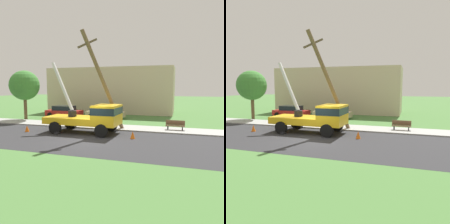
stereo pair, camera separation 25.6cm
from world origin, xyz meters
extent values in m
plane|color=#477538|center=(0.00, 12.00, 0.00)|extent=(120.00, 120.00, 0.00)
cube|color=#2B2B2D|center=(0.00, 0.00, 0.00)|extent=(80.00, 7.59, 0.01)
cube|color=#9E9E99|center=(0.00, 5.09, 0.05)|extent=(80.00, 2.59, 0.10)
cube|color=gold|center=(-2.19, 2.21, 1.02)|extent=(4.35, 2.49, 0.55)
cube|color=gold|center=(0.91, 2.15, 1.55)|extent=(1.95, 2.44, 1.60)
cube|color=#19232D|center=(0.91, 2.15, 1.90)|extent=(1.97, 2.46, 0.56)
cylinder|color=black|center=(-2.17, 2.21, 1.55)|extent=(0.70, 0.70, 0.50)
cylinder|color=silver|center=(-3.43, 2.89, 3.85)|extent=(2.86, 1.71, 4.26)
cube|color=black|center=(-2.82, 0.78, 0.10)|extent=(0.31, 0.31, 0.20)
cube|color=black|center=(-2.76, 3.68, 0.10)|extent=(0.31, 0.31, 0.20)
cylinder|color=black|center=(0.85, 0.95, 0.50)|extent=(1.00, 0.30, 1.00)
cylinder|color=black|center=(0.90, 3.35, 0.50)|extent=(1.00, 0.30, 1.00)
cylinder|color=black|center=(-3.12, 1.03, 0.50)|extent=(1.00, 0.30, 1.00)
cylinder|color=black|center=(-3.07, 3.43, 0.50)|extent=(1.00, 0.30, 1.00)
cylinder|color=brown|center=(0.37, 3.01, 4.04)|extent=(2.83, 3.55, 8.23)
cube|color=brown|center=(-0.55, 1.83, 7.12)|extent=(1.16, 1.44, 0.93)
cone|color=orange|center=(3.19, 1.27, 0.28)|extent=(0.36, 0.36, 0.56)
cone|color=orange|center=(-5.87, 1.11, 0.28)|extent=(0.36, 0.36, 0.56)
cube|color=#B21E1E|center=(-7.24, 9.89, 0.55)|extent=(4.45, 1.94, 0.65)
cube|color=black|center=(-7.24, 9.89, 1.15)|extent=(2.51, 1.73, 0.55)
cylinder|color=black|center=(-5.81, 8.95, 0.32)|extent=(0.64, 0.22, 0.64)
cylinder|color=black|center=(-5.76, 10.75, 0.32)|extent=(0.64, 0.22, 0.64)
cylinder|color=black|center=(-8.72, 9.04, 0.32)|extent=(0.64, 0.22, 0.64)
cylinder|color=black|center=(-8.66, 10.84, 0.32)|extent=(0.64, 0.22, 0.64)
cube|color=tan|center=(-1.97, 10.22, 0.55)|extent=(4.56, 2.23, 0.65)
cube|color=black|center=(-1.97, 10.22, 1.15)|extent=(2.62, 1.89, 0.55)
cylinder|color=black|center=(-0.61, 9.18, 0.32)|extent=(0.64, 0.22, 0.64)
cylinder|color=black|center=(-0.43, 10.97, 0.32)|extent=(0.64, 0.22, 0.64)
cylinder|color=black|center=(-3.50, 9.47, 0.32)|extent=(0.64, 0.22, 0.64)
cylinder|color=black|center=(-3.32, 11.26, 0.32)|extent=(0.64, 0.22, 0.64)
cube|color=brown|center=(6.08, 5.09, 0.45)|extent=(1.60, 0.44, 0.06)
cube|color=brown|center=(6.08, 5.29, 0.70)|extent=(1.60, 0.06, 0.40)
cube|color=#333338|center=(5.48, 5.09, 0.23)|extent=(0.10, 0.40, 0.45)
cube|color=#333338|center=(6.68, 5.09, 0.23)|extent=(0.10, 0.40, 0.45)
cylinder|color=brown|center=(-10.52, 6.91, 1.82)|extent=(0.36, 0.36, 3.65)
sphere|color=#3D7F33|center=(-10.52, 6.91, 3.91)|extent=(3.33, 3.33, 3.33)
cube|color=#C6B293|center=(-3.51, 17.39, 3.20)|extent=(18.00, 6.00, 6.40)
camera|label=1|loc=(6.54, -14.65, 3.87)|focal=36.13mm
camera|label=2|loc=(6.78, -14.57, 3.87)|focal=36.13mm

